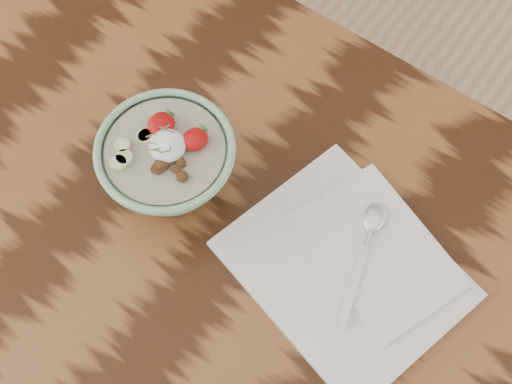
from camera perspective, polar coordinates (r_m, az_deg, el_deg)
table at (r=102.51cm, az=-3.77°, el=-8.63°), size 160.00×90.00×75.00cm
breakfast_bowl at (r=93.92cm, az=-7.06°, el=2.32°), size 18.08×18.08×11.96cm
napkin at (r=94.10cm, az=7.66°, el=-5.84°), size 33.55×29.61×1.76cm
spoon at (r=94.50cm, az=9.08°, el=-3.29°), size 6.93×17.70×0.93cm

